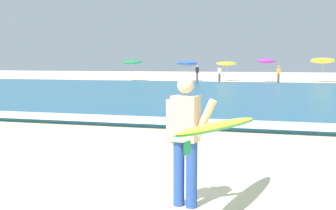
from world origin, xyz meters
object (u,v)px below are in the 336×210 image
Objects in this scene: beach_umbrella_0 at (132,62)px; beach_umbrella_2 at (226,64)px; beachgoer_near_row_left at (197,73)px; beach_umbrella_1 at (187,63)px; beach_umbrella_4 at (323,61)px; beachgoer_near_row_mid at (219,73)px; beachgoer_near_row_right at (279,74)px; beach_umbrella_3 at (266,61)px; surfer_with_board at (202,131)px.

beach_umbrella_0 is 9.68m from beach_umbrella_2.
beach_umbrella_1 is at bearing 162.93° from beachgoer_near_row_left.
beachgoer_near_row_mid is at bearing -160.00° from beach_umbrella_4.
beach_umbrella_2 is 6.21m from beachgoer_near_row_right.
beach_umbrella_0 is 1.08× the size of beach_umbrella_2.
beach_umbrella_1 is at bearing 178.81° from beach_umbrella_3.
beach_umbrella_1 is 1.39× the size of beachgoer_near_row_left.
surfer_with_board is at bearing -79.99° from beachgoer_near_row_mid.
beach_umbrella_3 is (-2.22, 38.08, 0.98)m from surfer_with_board.
surfer_with_board is 41.00m from beach_umbrella_0.
surfer_with_board is at bearing -76.72° from beachgoer_near_row_left.
beachgoer_near_row_left is (6.90, 0.08, -1.07)m from beach_umbrella_0.
beach_umbrella_3 reaches higher than surfer_with_board.
beach_umbrella_3 is at bearing 1.16° from beach_umbrella_0.
beach_umbrella_2 is 3.24m from beachgoer_near_row_left.
beach_umbrella_0 is (-15.84, 37.80, 0.89)m from surfer_with_board.
beach_umbrella_4 is at bearing 5.84° from beach_umbrella_1.
beachgoer_near_row_mid is at bearing -9.70° from beach_umbrella_0.
beachgoer_near_row_left and beachgoer_near_row_right have the same top height.
beachgoer_near_row_mid is (-0.07, -3.37, -0.92)m from beach_umbrella_2.
beach_umbrella_4 reaches higher than surfer_with_board.
surfer_with_board is at bearing -88.46° from beachgoer_near_row_right.
beach_umbrella_0 is at bearing 170.30° from beachgoer_near_row_mid.
beach_umbrella_1 is 0.92× the size of beach_umbrella_4.
beachgoer_near_row_left is at bearing -17.07° from beach_umbrella_1.
beachgoer_near_row_left is (-6.72, -0.20, -1.16)m from beach_umbrella_3.
surfer_with_board is 40.06m from beach_umbrella_2.
beachgoer_near_row_mid is (9.45, -1.62, -1.07)m from beach_umbrella_0.
beach_umbrella_1 is at bearing -174.16° from beach_umbrella_4.
beach_umbrella_2 is 0.86× the size of beach_umbrella_4.
beach_umbrella_0 reaches higher than beachgoer_near_row_mid.
beach_umbrella_2 is 1.30× the size of beachgoer_near_row_mid.
beach_umbrella_0 is 18.85m from beach_umbrella_4.
beach_umbrella_1 is at bearing -160.95° from beach_umbrella_2.
beach_umbrella_1 is 4.02m from beach_umbrella_2.
beachgoer_near_row_right is at bearing 3.66° from beachgoer_near_row_mid.
beach_umbrella_3 is 6.83m from beachgoer_near_row_left.
beach_umbrella_2 is 1.30× the size of beachgoer_near_row_right.
beach_umbrella_3 is at bearing 128.75° from beachgoer_near_row_right.
beach_umbrella_1 is 1.55m from beachgoer_near_row_left.
beach_umbrella_1 is at bearing 151.15° from beachgoer_near_row_mid.
beachgoer_near_row_right is at bearing -4.89° from beach_umbrella_0.
beachgoer_near_row_left and beachgoer_near_row_mid have the same top height.
surfer_with_board is 38.16m from beach_umbrella_3.
beach_umbrella_2 is (-6.32, 39.56, 0.73)m from surfer_with_board.
beach_umbrella_4 reaches higher than beach_umbrella_2.
beach_umbrella_0 is at bearing -179.35° from beachgoer_near_row_left.
beach_umbrella_2 is (3.80, 1.31, -0.02)m from beach_umbrella_1.
beach_umbrella_4 is 9.98m from beachgoer_near_row_mid.
beach_umbrella_1 is 1.39× the size of beachgoer_near_row_mid.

